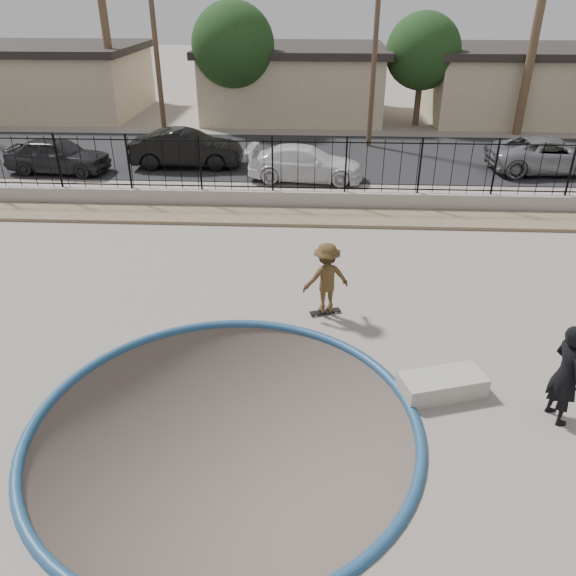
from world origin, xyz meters
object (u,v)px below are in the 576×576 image
(skateboard, at_px, (325,312))
(car_d, at_px, (551,155))
(videographer, at_px, (566,374))
(concrete_ledge, at_px, (442,385))
(car_b, at_px, (186,149))
(skater, at_px, (326,282))
(car_a, at_px, (58,155))
(car_c, at_px, (306,163))

(skateboard, bearing_deg, car_d, 32.44)
(videographer, bearing_deg, concrete_ledge, 58.89)
(skateboard, bearing_deg, car_b, 96.44)
(skater, distance_m, car_d, 15.24)
(concrete_ledge, relative_size, car_d, 0.31)
(car_d, bearing_deg, skater, 138.37)
(car_a, xyz_separation_m, car_c, (10.24, -0.50, -0.05))
(concrete_ledge, xyz_separation_m, car_c, (-2.94, 13.27, 0.50))
(car_c, height_order, car_d, car_d)
(car_c, bearing_deg, videographer, -156.03)
(videographer, distance_m, car_d, 16.32)
(videographer, distance_m, concrete_ledge, 2.15)
(skateboard, relative_size, concrete_ledge, 0.48)
(skater, bearing_deg, videographer, 121.37)
(videographer, xyz_separation_m, car_d, (5.27, 15.45, -0.22))
(skateboard, bearing_deg, skater, 160.47)
(car_a, xyz_separation_m, car_d, (20.36, 1.10, -0.00))
(skateboard, relative_size, car_c, 0.17)
(car_c, bearing_deg, car_a, 91.87)
(car_a, bearing_deg, car_c, -87.40)
(car_a, relative_size, car_d, 0.82)
(car_b, height_order, car_c, car_b)
(videographer, xyz_separation_m, concrete_ledge, (-1.92, 0.58, -0.77))
(car_a, bearing_deg, car_b, -72.49)
(skateboard, distance_m, car_a, 15.48)
(car_a, distance_m, car_b, 5.25)
(skater, bearing_deg, car_d, -146.76)
(car_a, distance_m, car_c, 10.26)
(videographer, height_order, concrete_ledge, videographer)
(skateboard, relative_size, car_a, 0.18)
(car_a, height_order, car_b, car_b)
(concrete_ledge, bearing_deg, car_d, 64.20)
(car_a, bearing_deg, skateboard, -129.42)
(car_b, bearing_deg, skater, -155.50)
(car_b, bearing_deg, concrete_ledge, -153.04)
(car_c, bearing_deg, concrete_ledge, -162.87)
(skateboard, bearing_deg, car_a, 115.69)
(skateboard, distance_m, car_d, 15.25)
(concrete_ledge, distance_m, car_d, 16.52)
(skater, distance_m, car_a, 15.47)
(car_d, bearing_deg, concrete_ledge, 150.61)
(concrete_ledge, bearing_deg, car_c, 102.48)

